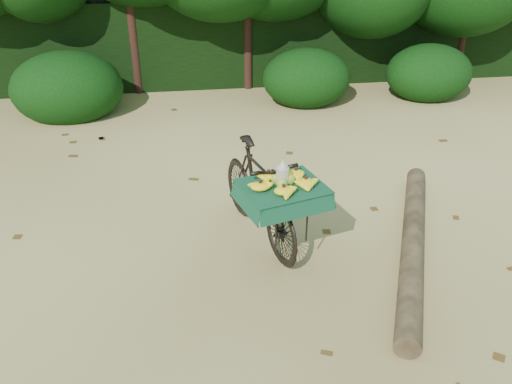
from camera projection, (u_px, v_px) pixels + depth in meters
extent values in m
plane|color=tan|center=(264.00, 222.00, 6.83)|extent=(80.00, 80.00, 0.00)
imported|color=black|center=(259.00, 194.00, 6.26)|extent=(1.06, 2.02, 1.17)
cube|color=black|center=(283.00, 188.00, 5.60)|extent=(0.54, 0.61, 0.03)
cube|color=#144B35|center=(283.00, 186.00, 5.60)|extent=(1.00, 0.90, 0.01)
ellipsoid|color=#89A327|center=(290.00, 179.00, 5.60)|extent=(0.11, 0.09, 0.12)
ellipsoid|color=#89A327|center=(277.00, 179.00, 5.60)|extent=(0.11, 0.09, 0.12)
ellipsoid|color=#89A327|center=(282.00, 184.00, 5.50)|extent=(0.11, 0.09, 0.12)
cylinder|color=#EAE5C6|center=(282.00, 176.00, 5.55)|extent=(0.14, 0.14, 0.17)
cylinder|color=brown|center=(413.00, 242.00, 6.20)|extent=(1.64, 3.28, 0.25)
cube|color=black|center=(220.00, 37.00, 11.87)|extent=(26.00, 1.80, 1.80)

